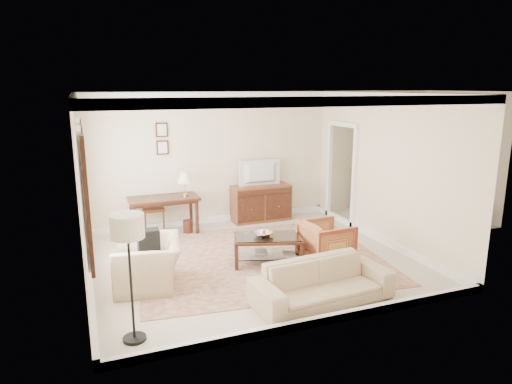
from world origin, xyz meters
TOP-DOWN VIEW (x-y plane):
  - room_shell at (0.00, 0.00)m, footprint 5.51×5.01m
  - annex_bedroom at (4.49, 1.15)m, footprint 3.00×2.70m
  - window_front at (-2.70, -0.70)m, footprint 0.12×1.56m
  - window_rear at (-2.70, 0.90)m, footprint 0.12×1.56m
  - doorway at (2.71, 1.50)m, footprint 0.10×1.12m
  - rug at (0.14, 0.00)m, footprint 4.57×4.03m
  - writing_desk at (-1.17, 2.05)m, footprint 1.42×0.71m
  - desk_chair at (-1.35, 2.40)m, footprint 0.45×0.45m
  - desk_lamp at (-0.71, 2.05)m, footprint 0.32×0.32m
  - framed_prints at (-1.07, 2.47)m, footprint 0.25×0.04m
  - sideboard at (1.06, 2.21)m, footprint 1.33×0.51m
  - tv at (1.06, 2.19)m, footprint 0.94×0.54m
  - coffee_table at (0.21, -0.25)m, footprint 1.31×1.00m
  - fruit_bowl at (0.12, -0.23)m, footprint 0.42×0.42m
  - book_a at (0.01, -0.12)m, footprint 0.28×0.12m
  - book_b at (0.42, -0.41)m, footprint 0.27×0.11m
  - striped_armchair at (1.18, -0.57)m, footprint 0.76×0.81m
  - club_armchair at (-1.86, -0.44)m, footprint 0.90×1.23m
  - backpack at (-1.84, -0.47)m, footprint 0.23×0.33m
  - sofa at (0.36, -1.89)m, footprint 2.05×0.74m
  - floor_lamp at (-2.26, -1.96)m, footprint 0.39×0.39m

SIDE VIEW (x-z plane):
  - rug at x=0.14m, z-range 0.00..0.01m
  - book_b at x=0.42m, z-range 0.00..0.38m
  - book_a at x=0.01m, z-range 0.00..0.38m
  - annex_bedroom at x=4.49m, z-range -1.11..1.79m
  - coffee_table at x=0.21m, z-range 0.13..0.62m
  - sofa at x=0.36m, z-range 0.00..0.79m
  - striped_armchair at x=1.18m, z-range 0.00..0.80m
  - sideboard at x=1.06m, z-range 0.00..0.82m
  - club_armchair at x=-1.86m, z-range 0.00..0.98m
  - desk_chair at x=-1.35m, z-range 0.00..1.05m
  - fruit_bowl at x=0.12m, z-range 0.49..0.60m
  - writing_desk at x=-1.17m, z-range 0.28..1.05m
  - backpack at x=-1.84m, z-range 0.54..0.94m
  - desk_lamp at x=-0.71m, z-range 0.78..1.28m
  - doorway at x=2.71m, z-range -0.05..2.20m
  - tv at x=1.06m, z-range 1.23..1.35m
  - floor_lamp at x=-2.26m, z-range 0.54..2.12m
  - window_front at x=-2.70m, z-range 0.65..2.45m
  - window_rear at x=-2.70m, z-range 0.65..2.45m
  - framed_prints at x=-1.07m, z-range 1.60..2.28m
  - room_shell at x=0.00m, z-range 1.02..3.93m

